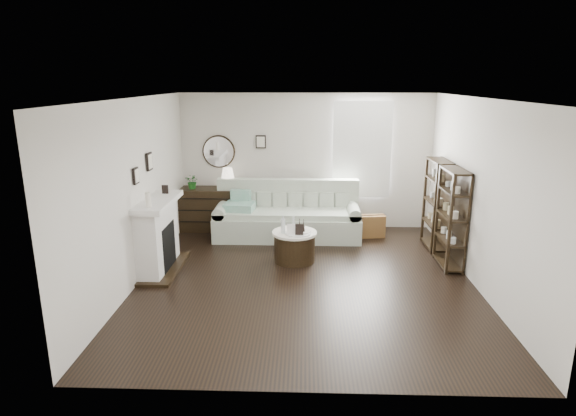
{
  "coord_description": "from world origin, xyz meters",
  "views": [
    {
      "loc": [
        -0.03,
        -6.81,
        2.95
      ],
      "look_at": [
        -0.29,
        0.8,
        0.91
      ],
      "focal_mm": 30.0,
      "sensor_mm": 36.0,
      "label": 1
    }
  ],
  "objects_px": {
    "sofa": "(287,218)",
    "drum_table": "(294,246)",
    "dresser": "(210,209)",
    "pedestal_table": "(298,235)"
  },
  "relations": [
    {
      "from": "sofa",
      "to": "pedestal_table",
      "type": "height_order",
      "value": "sofa"
    },
    {
      "from": "drum_table",
      "to": "pedestal_table",
      "type": "distance_m",
      "value": 0.26
    },
    {
      "from": "drum_table",
      "to": "pedestal_table",
      "type": "relative_size",
      "value": 1.38
    },
    {
      "from": "sofa",
      "to": "pedestal_table",
      "type": "relative_size",
      "value": 5.14
    },
    {
      "from": "sofa",
      "to": "drum_table",
      "type": "height_order",
      "value": "sofa"
    },
    {
      "from": "sofa",
      "to": "dresser",
      "type": "xyz_separation_m",
      "value": [
        -1.57,
        0.38,
        0.07
      ]
    },
    {
      "from": "sofa",
      "to": "dresser",
      "type": "height_order",
      "value": "sofa"
    },
    {
      "from": "pedestal_table",
      "to": "dresser",
      "type": "bearing_deg",
      "value": 134.63
    },
    {
      "from": "drum_table",
      "to": "pedestal_table",
      "type": "xyz_separation_m",
      "value": [
        0.06,
        -0.11,
        0.23
      ]
    },
    {
      "from": "dresser",
      "to": "pedestal_table",
      "type": "bearing_deg",
      "value": -45.37
    }
  ]
}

